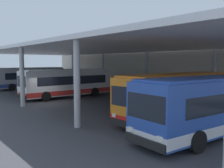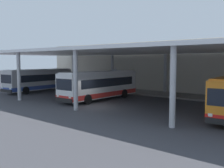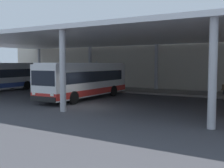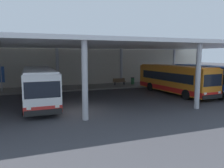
{
  "view_description": "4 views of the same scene",
  "coord_description": "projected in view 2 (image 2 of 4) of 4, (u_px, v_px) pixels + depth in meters",
  "views": [
    {
      "loc": [
        22.11,
        -10.31,
        3.93
      ],
      "look_at": [
        5.29,
        3.46,
        2.05
      ],
      "focal_mm": 40.06,
      "sensor_mm": 36.0,
      "label": 1
    },
    {
      "loc": [
        16.9,
        -17.65,
        4.29
      ],
      "look_at": [
        -1.55,
        4.27,
        1.77
      ],
      "focal_mm": 41.55,
      "sensor_mm": 36.0,
      "label": 2
    },
    {
      "loc": [
        11.85,
        -16.07,
        3.14
      ],
      "look_at": [
        -0.31,
        4.18,
        1.35
      ],
      "focal_mm": 44.18,
      "sensor_mm": 36.0,
      "label": 3
    },
    {
      "loc": [
        -3.23,
        -16.45,
        4.28
      ],
      "look_at": [
        4.45,
        4.42,
        1.38
      ],
      "focal_mm": 35.0,
      "sensor_mm": 36.0,
      "label": 4
    }
  ],
  "objects": [
    {
      "name": "bus_nearest_bay",
      "position": [
        39.0,
        80.0,
        36.98
      ],
      "size": [
        3.34,
        10.69,
        3.17
      ],
      "color": "#B7B7BC",
      "rests_on": "ground"
    },
    {
      "name": "bus_second_bay",
      "position": [
        100.0,
        85.0,
        28.95
      ],
      "size": [
        2.81,
        10.56,
        3.17
      ],
      "color": "white",
      "rests_on": "ground"
    },
    {
      "name": "banner_sign",
      "position": [
        115.0,
        77.0,
        37.02
      ],
      "size": [
        0.7,
        0.12,
        3.2
      ],
      "color": "#B2B2B7",
      "rests_on": "platform_kerb"
    },
    {
      "name": "station_building_facade",
      "position": [
        170.0,
        67.0,
        35.79
      ],
      "size": [
        48.0,
        1.6,
        7.12
      ],
      "primitive_type": "cube",
      "color": "beige",
      "rests_on": "ground"
    },
    {
      "name": "ground_plane",
      "position": [
        96.0,
        106.0,
        24.67
      ],
      "size": [
        200.0,
        200.0,
        0.0
      ],
      "primitive_type": "plane",
      "color": "#3D3D42"
    },
    {
      "name": "canopy_shelter",
      "position": [
        130.0,
        52.0,
        28.4
      ],
      "size": [
        40.0,
        17.0,
        5.55
      ],
      "color": "silver",
      "rests_on": "ground"
    },
    {
      "name": "platform_kerb",
      "position": [
        158.0,
        94.0,
        33.62
      ],
      "size": [
        42.0,
        4.5,
        0.18
      ],
      "primitive_type": "cube",
      "color": "gray",
      "rests_on": "ground"
    }
  ]
}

